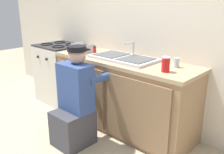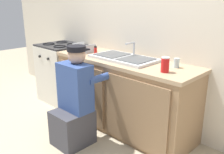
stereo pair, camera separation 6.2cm
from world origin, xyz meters
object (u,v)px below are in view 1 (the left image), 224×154
(sink_double_basin, at_px, (124,58))
(spice_bottle_red, at_px, (95,50))
(stove_range, at_px, (61,73))
(water_glass, at_px, (177,63))
(dish_rack_tray, at_px, (83,50))
(plumber_person, at_px, (75,105))
(soda_cup_red, at_px, (166,64))

(sink_double_basin, distance_m, spice_bottle_red, 0.47)
(stove_range, relative_size, spice_bottle_red, 8.70)
(water_glass, bearing_deg, dish_rack_tray, -174.04)
(plumber_person, height_order, dish_rack_tray, plumber_person)
(stove_range, bearing_deg, soda_cup_red, -3.66)
(dish_rack_tray, relative_size, water_glass, 2.80)
(plumber_person, xyz_separation_m, dish_rack_tray, (-0.56, 0.62, 0.44))
(spice_bottle_red, bearing_deg, water_glass, 6.80)
(sink_double_basin, distance_m, soda_cup_red, 0.66)
(plumber_person, relative_size, spice_bottle_red, 10.52)
(spice_bottle_red, bearing_deg, sink_double_basin, 3.67)
(spice_bottle_red, relative_size, water_glass, 1.05)
(soda_cup_red, bearing_deg, dish_rack_tray, 176.20)
(soda_cup_red, distance_m, spice_bottle_red, 1.12)
(stove_range, xyz_separation_m, soda_cup_red, (1.94, -0.12, 0.50))
(sink_double_basin, bearing_deg, plumber_person, -101.28)
(sink_double_basin, xyz_separation_m, stove_range, (-1.29, -0.00, -0.45))
(spice_bottle_red, bearing_deg, plumber_person, -62.03)
(sink_double_basin, height_order, plumber_person, plumber_person)
(plumber_person, distance_m, dish_rack_tray, 0.95)
(sink_double_basin, relative_size, stove_range, 0.88)
(spice_bottle_red, distance_m, dish_rack_tray, 0.23)
(dish_rack_tray, bearing_deg, soda_cup_red, -3.80)
(soda_cup_red, height_order, water_glass, soda_cup_red)
(sink_double_basin, height_order, dish_rack_tray, sink_double_basin)
(sink_double_basin, height_order, stove_range, sink_double_basin)
(dish_rack_tray, bearing_deg, spice_bottle_red, 1.78)
(soda_cup_red, xyz_separation_m, spice_bottle_red, (-1.11, 0.10, -0.02))
(stove_range, bearing_deg, plumber_person, -29.65)
(plumber_person, xyz_separation_m, water_glass, (0.77, 0.76, 0.47))
(spice_bottle_red, distance_m, water_glass, 1.12)
(water_glass, bearing_deg, sink_double_basin, -170.96)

